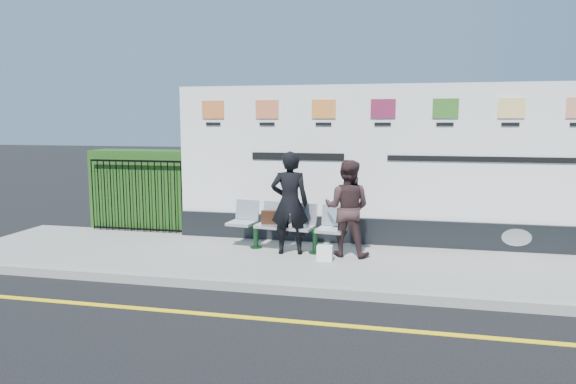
# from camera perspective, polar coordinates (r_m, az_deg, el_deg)

# --- Properties ---
(ground) EXTENTS (80.00, 80.00, 0.00)m
(ground) POSITION_cam_1_polar(r_m,az_deg,el_deg) (6.44, 4.14, -14.46)
(ground) COLOR black
(pavement) EXTENTS (14.00, 3.00, 0.12)m
(pavement) POSITION_cam_1_polar(r_m,az_deg,el_deg) (8.77, 6.51, -7.95)
(pavement) COLOR gray
(pavement) RESTS_ON ground
(kerb) EXTENTS (14.00, 0.18, 0.14)m
(kerb) POSITION_cam_1_polar(r_m,az_deg,el_deg) (7.34, 5.28, -11.02)
(kerb) COLOR gray
(kerb) RESTS_ON ground
(yellow_line) EXTENTS (14.00, 0.10, 0.01)m
(yellow_line) POSITION_cam_1_polar(r_m,az_deg,el_deg) (6.43, 4.14, -14.43)
(yellow_line) COLOR yellow
(yellow_line) RESTS_ON ground
(billboard) EXTENTS (8.00, 0.30, 3.00)m
(billboard) POSITION_cam_1_polar(r_m,az_deg,el_deg) (9.80, 10.35, 1.76)
(billboard) COLOR black
(billboard) RESTS_ON pavement
(hedge) EXTENTS (2.35, 0.70, 1.70)m
(hedge) POSITION_cam_1_polar(r_m,az_deg,el_deg) (11.63, -15.46, 0.32)
(hedge) COLOR #1F4815
(hedge) RESTS_ON pavement
(railing) EXTENTS (2.05, 0.06, 1.54)m
(railing) POSITION_cam_1_polar(r_m,az_deg,el_deg) (11.25, -16.51, -0.38)
(railing) COLOR black
(railing) RESTS_ON pavement
(bench) EXTENTS (2.24, 0.87, 0.47)m
(bench) POSITION_cam_1_polar(r_m,az_deg,el_deg) (9.30, -0.34, -5.10)
(bench) COLOR silver
(bench) RESTS_ON pavement
(woman_left) EXTENTS (0.73, 0.54, 1.81)m
(woman_left) POSITION_cam_1_polar(r_m,az_deg,el_deg) (8.97, 0.18, -1.22)
(woman_left) COLOR black
(woman_left) RESTS_ON pavement
(woman_right) EXTENTS (0.89, 0.73, 1.67)m
(woman_right) POSITION_cam_1_polar(r_m,az_deg,el_deg) (8.90, 6.59, -1.79)
(woman_right) COLOR #372324
(woman_right) RESTS_ON pavement
(handbag_brown) EXTENTS (0.32, 0.16, 0.25)m
(handbag_brown) POSITION_cam_1_polar(r_m,az_deg,el_deg) (9.33, -1.99, -2.82)
(handbag_brown) COLOR black
(handbag_brown) RESTS_ON bench
(carrier_bag_white) EXTENTS (0.26, 0.16, 0.26)m
(carrier_bag_white) POSITION_cam_1_polar(r_m,az_deg,el_deg) (8.68, 4.11, -6.79)
(carrier_bag_white) COLOR white
(carrier_bag_white) RESTS_ON pavement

